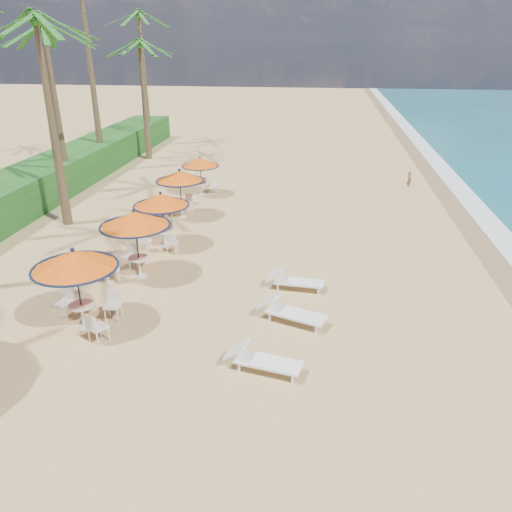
{
  "coord_description": "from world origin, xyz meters",
  "views": [
    {
      "loc": [
        1.39,
        -11.93,
        7.97
      ],
      "look_at": [
        -0.67,
        3.39,
        1.2
      ],
      "focal_mm": 35.0,
      "sensor_mm": 36.0,
      "label": 1
    }
  ],
  "objects_px": {
    "station_0": "(77,270)",
    "station_4": "(202,167)",
    "lounger_mid": "(289,311)",
    "station_1": "(133,225)",
    "lounger_far": "(293,280)",
    "station_2": "(161,207)",
    "lounger_near": "(261,359)",
    "station_3": "(179,180)"
  },
  "relations": [
    {
      "from": "station_2",
      "to": "lounger_near",
      "type": "height_order",
      "value": "station_2"
    },
    {
      "from": "station_0",
      "to": "station_3",
      "type": "height_order",
      "value": "station_0"
    },
    {
      "from": "station_0",
      "to": "station_4",
      "type": "distance_m",
      "value": 14.02
    },
    {
      "from": "station_0",
      "to": "lounger_near",
      "type": "xyz_separation_m",
      "value": [
        5.49,
        -1.44,
        -1.54
      ]
    },
    {
      "from": "station_4",
      "to": "lounger_near",
      "type": "distance_m",
      "value": 16.34
    },
    {
      "from": "station_4",
      "to": "station_0",
      "type": "bearing_deg",
      "value": -91.26
    },
    {
      "from": "station_2",
      "to": "lounger_far",
      "type": "height_order",
      "value": "station_2"
    },
    {
      "from": "lounger_near",
      "to": "station_0",
      "type": "bearing_deg",
      "value": 177.1
    },
    {
      "from": "station_1",
      "to": "station_3",
      "type": "bearing_deg",
      "value": 91.75
    },
    {
      "from": "station_0",
      "to": "lounger_far",
      "type": "bearing_deg",
      "value": 28.72
    },
    {
      "from": "lounger_near",
      "to": "lounger_mid",
      "type": "height_order",
      "value": "lounger_mid"
    },
    {
      "from": "lounger_near",
      "to": "station_4",
      "type": "bearing_deg",
      "value": 120.33
    },
    {
      "from": "station_2",
      "to": "lounger_near",
      "type": "distance_m",
      "value": 9.41
    },
    {
      "from": "lounger_mid",
      "to": "station_1",
      "type": "bearing_deg",
      "value": 177.11
    },
    {
      "from": "station_1",
      "to": "lounger_far",
      "type": "height_order",
      "value": "station_1"
    },
    {
      "from": "station_3",
      "to": "station_4",
      "type": "height_order",
      "value": "station_3"
    },
    {
      "from": "station_1",
      "to": "lounger_far",
      "type": "xyz_separation_m",
      "value": [
        5.66,
        -0.24,
        -1.65
      ]
    },
    {
      "from": "station_2",
      "to": "lounger_far",
      "type": "xyz_separation_m",
      "value": [
        5.57,
        -3.09,
        -1.4
      ]
    },
    {
      "from": "station_0",
      "to": "lounger_mid",
      "type": "relative_size",
      "value": 1.15
    },
    {
      "from": "station_4",
      "to": "lounger_far",
      "type": "distance_m",
      "value": 12.2
    },
    {
      "from": "station_1",
      "to": "lounger_far",
      "type": "bearing_deg",
      "value": -2.41
    },
    {
      "from": "station_0",
      "to": "station_2",
      "type": "relative_size",
      "value": 1.09
    },
    {
      "from": "station_3",
      "to": "station_0",
      "type": "bearing_deg",
      "value": -90.88
    },
    {
      "from": "station_0",
      "to": "lounger_near",
      "type": "relative_size",
      "value": 1.22
    },
    {
      "from": "station_0",
      "to": "station_4",
      "type": "bearing_deg",
      "value": 88.74
    },
    {
      "from": "station_2",
      "to": "station_4",
      "type": "distance_m",
      "value": 7.62
    },
    {
      "from": "lounger_far",
      "to": "station_4",
      "type": "bearing_deg",
      "value": 122.7
    },
    {
      "from": "station_1",
      "to": "station_4",
      "type": "bearing_deg",
      "value": 90.27
    },
    {
      "from": "station_4",
      "to": "lounger_far",
      "type": "bearing_deg",
      "value": -61.92
    },
    {
      "from": "station_1",
      "to": "station_2",
      "type": "distance_m",
      "value": 2.87
    },
    {
      "from": "station_2",
      "to": "lounger_near",
      "type": "xyz_separation_m",
      "value": [
        5.04,
        -7.83,
        -1.39
      ]
    },
    {
      "from": "station_1",
      "to": "station_4",
      "type": "height_order",
      "value": "station_1"
    },
    {
      "from": "station_2",
      "to": "lounger_near",
      "type": "bearing_deg",
      "value": -57.23
    },
    {
      "from": "station_3",
      "to": "lounger_near",
      "type": "distance_m",
      "value": 12.85
    },
    {
      "from": "station_4",
      "to": "lounger_near",
      "type": "relative_size",
      "value": 1.01
    },
    {
      "from": "lounger_near",
      "to": "lounger_mid",
      "type": "bearing_deg",
      "value": 89.45
    },
    {
      "from": "station_0",
      "to": "lounger_far",
      "type": "xyz_separation_m",
      "value": [
        6.02,
        3.3,
        -1.56
      ]
    },
    {
      "from": "station_1",
      "to": "station_2",
      "type": "bearing_deg",
      "value": 88.07
    },
    {
      "from": "station_3",
      "to": "lounger_far",
      "type": "distance_m",
      "value": 9.15
    },
    {
      "from": "station_3",
      "to": "lounger_mid",
      "type": "distance_m",
      "value": 10.9
    },
    {
      "from": "station_3",
      "to": "station_4",
      "type": "relative_size",
      "value": 1.12
    },
    {
      "from": "station_0",
      "to": "station_1",
      "type": "xyz_separation_m",
      "value": [
        0.36,
        3.54,
        0.09
      ]
    }
  ]
}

